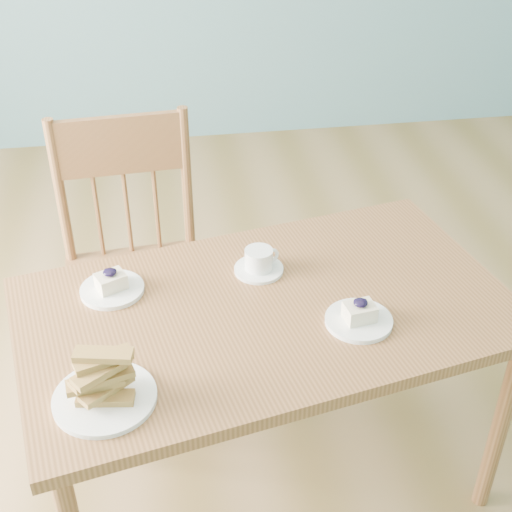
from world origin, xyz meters
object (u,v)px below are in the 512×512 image
coffee_cup (259,262)px  biscotti_plate (103,384)px  cheesecake_plate_near (359,317)px  dining_chair (135,269)px  cheesecake_plate_far (112,286)px  dining_table (266,326)px

coffee_cup → biscotti_plate: biscotti_plate is taller
biscotti_plate → cheesecake_plate_near: bearing=15.5°
dining_chair → cheesecake_plate_near: dining_chair is taller
cheesecake_plate_far → dining_chair: bearing=82.4°
dining_chair → biscotti_plate: 0.82m
cheesecake_plate_near → coffee_cup: (-0.22, 0.27, 0.01)m
cheesecake_plate_far → coffee_cup: 0.42m
coffee_cup → dining_table: bearing=-109.8°
dining_table → dining_chair: (-0.36, 0.50, -0.12)m
dining_chair → cheesecake_plate_near: size_ratio=5.72×
dining_table → dining_chair: size_ratio=1.42×
cheesecake_plate_near → cheesecake_plate_far: (-0.64, 0.23, -0.00)m
dining_table → cheesecake_plate_far: (-0.41, 0.13, 0.09)m
dining_chair → biscotti_plate: dining_chair is taller
cheesecake_plate_near → biscotti_plate: bearing=-164.5°
cheesecake_plate_near → coffee_cup: bearing=129.1°
dining_table → coffee_cup: bearing=76.4°
dining_table → biscotti_plate: 0.52m
dining_table → coffee_cup: size_ratio=10.15×
cheesecake_plate_near → coffee_cup: size_ratio=1.25×
dining_table → cheesecake_plate_far: bearing=151.1°
dining_table → cheesecake_plate_far: size_ratio=8.18×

